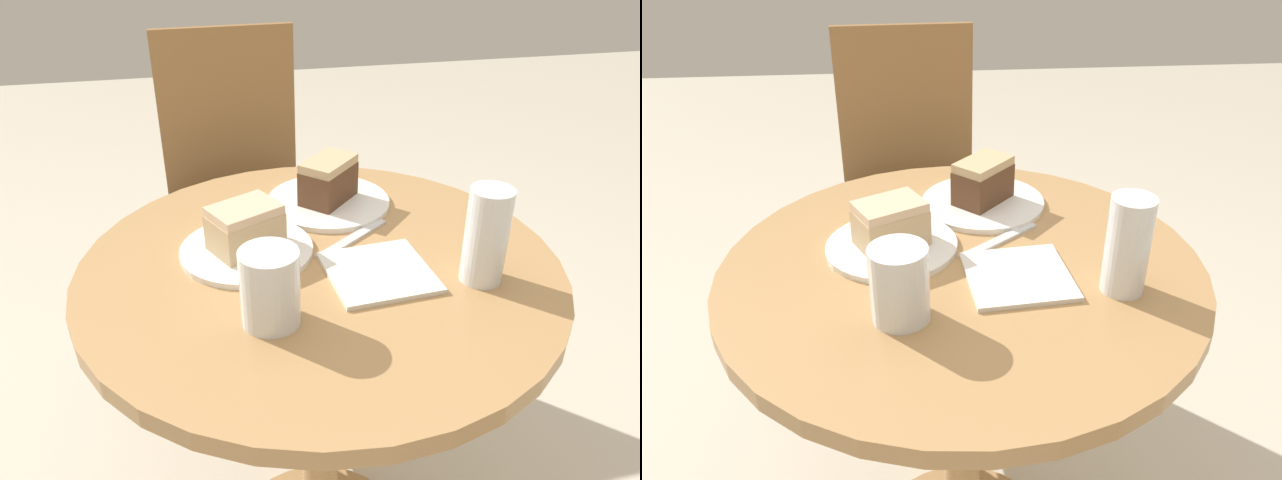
{
  "view_description": "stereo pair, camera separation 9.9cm",
  "coord_description": "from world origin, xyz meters",
  "views": [
    {
      "loc": [
        -0.18,
        -0.84,
        1.29
      ],
      "look_at": [
        0.0,
        0.0,
        0.79
      ],
      "focal_mm": 35.0,
      "sensor_mm": 36.0,
      "label": 1
    },
    {
      "loc": [
        -0.08,
        -0.85,
        1.29
      ],
      "look_at": [
        0.0,
        0.0,
        0.79
      ],
      "focal_mm": 35.0,
      "sensor_mm": 36.0,
      "label": 2
    }
  ],
  "objects": [
    {
      "name": "fork",
      "position": [
        0.07,
        0.06,
        0.75
      ],
      "size": [
        0.15,
        0.12,
        0.0
      ],
      "rotation": [
        0.0,
        0.0,
        0.65
      ],
      "color": "silver",
      "rests_on": "table"
    },
    {
      "name": "napkin_stack",
      "position": [
        0.08,
        -0.06,
        0.76
      ],
      "size": [
        0.17,
        0.17,
        0.01
      ],
      "rotation": [
        0.0,
        0.0,
        0.08
      ],
      "color": "silver",
      "rests_on": "table"
    },
    {
      "name": "table",
      "position": [
        0.0,
        0.0,
        0.57
      ],
      "size": [
        0.78,
        0.78,
        0.75
      ],
      "color": "tan",
      "rests_on": "ground_plane"
    },
    {
      "name": "plate_near",
      "position": [
        0.06,
        0.2,
        0.76
      ],
      "size": [
        0.23,
        0.23,
        0.01
      ],
      "color": "white",
      "rests_on": "table"
    },
    {
      "name": "glass_water",
      "position": [
        0.23,
        -0.1,
        0.82
      ],
      "size": [
        0.07,
        0.07,
        0.15
      ],
      "color": "silver",
      "rests_on": "table"
    },
    {
      "name": "plate_far",
      "position": [
        -0.11,
        0.05,
        0.76
      ],
      "size": [
        0.22,
        0.22,
        0.01
      ],
      "color": "white",
      "rests_on": "table"
    },
    {
      "name": "chair",
      "position": [
        -0.08,
        0.75,
        0.49
      ],
      "size": [
        0.42,
        0.45,
        0.95
      ],
      "rotation": [
        0.0,
        0.0,
        0.04
      ],
      "color": "olive",
      "rests_on": "ground_plane"
    },
    {
      "name": "glass_lemonade",
      "position": [
        -0.1,
        -0.14,
        0.8
      ],
      "size": [
        0.08,
        0.08,
        0.11
      ],
      "color": "beige",
      "rests_on": "table"
    },
    {
      "name": "cake_slice_near",
      "position": [
        0.06,
        0.2,
        0.8
      ],
      "size": [
        0.12,
        0.13,
        0.08
      ],
      "rotation": [
        0.0,
        0.0,
        5.52
      ],
      "color": "brown",
      "rests_on": "plate_near"
    },
    {
      "name": "cake_slice_far",
      "position": [
        -0.11,
        0.05,
        0.8
      ],
      "size": [
        0.13,
        0.12,
        0.08
      ],
      "rotation": [
        0.0,
        0.0,
        5.18
      ],
      "color": "tan",
      "rests_on": "plate_far"
    }
  ]
}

